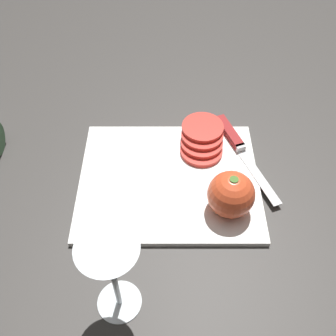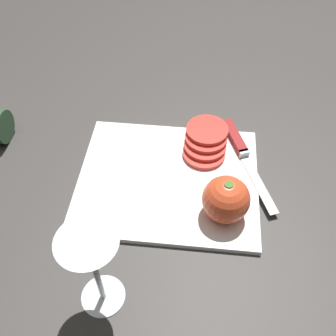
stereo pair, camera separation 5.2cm
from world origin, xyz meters
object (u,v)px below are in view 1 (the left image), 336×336
at_px(wine_glass, 110,266).
at_px(knife, 233,139).
at_px(whole_tomato, 230,194).
at_px(tomato_slice_stack_near, 201,139).

xyz_separation_m(wine_glass, knife, (0.22, 0.34, -0.11)).
bearing_deg(wine_glass, knife, 57.65).
xyz_separation_m(whole_tomato, knife, (0.03, 0.17, -0.04)).
bearing_deg(wine_glass, tomato_slice_stack_near, 66.17).
bearing_deg(knife, tomato_slice_stack_near, -103.27).
bearing_deg(whole_tomato, wine_glass, -137.50).
height_order(wine_glass, knife, wine_glass).
distance_m(whole_tomato, tomato_slice_stack_near, 0.17).
bearing_deg(whole_tomato, tomato_slice_stack_near, 104.11).
bearing_deg(tomato_slice_stack_near, wine_glass, -113.83).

